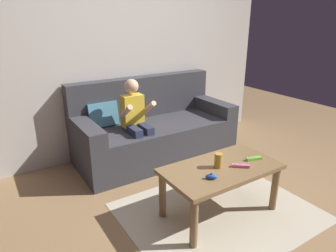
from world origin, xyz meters
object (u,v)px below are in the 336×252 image
person_seated_on_couch (136,120)px  soda_can (218,160)px  couch (153,131)px  game_remote_lime_near_edge (254,159)px  coffee_table (221,174)px  nunchuk_blue (211,177)px  game_remote_pink_far_corner (241,166)px

person_seated_on_couch → soda_can: person_seated_on_couch is taller
couch → game_remote_lime_near_edge: bearing=-80.6°
person_seated_on_couch → soda_can: bearing=-80.6°
couch → game_remote_lime_near_edge: (0.22, -1.35, 0.13)m
coffee_table → soda_can: 0.14m
coffee_table → soda_can: size_ratio=7.94×
couch → soda_can: (-0.12, -1.29, 0.18)m
person_seated_on_couch → nunchuk_blue: person_seated_on_couch is taller
couch → person_seated_on_couch: bearing=-148.6°
coffee_table → nunchuk_blue: 0.24m
game_remote_lime_near_edge → soda_can: size_ratio=1.18×
coffee_table → nunchuk_blue: nunchuk_blue is taller
nunchuk_blue → coffee_table: bearing=28.5°
person_seated_on_couch → game_remote_lime_near_edge: size_ratio=6.84×
couch → person_seated_on_couch: (-0.31, -0.19, 0.25)m
person_seated_on_couch → game_remote_lime_near_edge: person_seated_on_couch is taller
couch → person_seated_on_couch: 0.44m
game_remote_lime_near_edge → coffee_table: bearing=170.4°
coffee_table → nunchuk_blue: bearing=-151.5°
couch → soda_can: 1.31m
coffee_table → game_remote_pink_far_corner: game_remote_pink_far_corner is taller
nunchuk_blue → game_remote_lime_near_edge: bearing=5.9°
game_remote_lime_near_edge → nunchuk_blue: bearing=-174.1°
game_remote_pink_far_corner → couch: bearing=91.3°
person_seated_on_couch → soda_can: 1.12m
couch → soda_can: size_ratio=15.09×
coffee_table → game_remote_lime_near_edge: game_remote_lime_near_edge is taller
coffee_table → nunchuk_blue: (-0.20, -0.11, 0.09)m
nunchuk_blue → couch: bearing=78.1°
person_seated_on_couch → game_remote_pink_far_corner: (0.34, -1.20, -0.12)m
couch → nunchuk_blue: (-0.30, -1.40, 0.14)m
coffee_table → game_remote_pink_far_corner: size_ratio=7.32×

